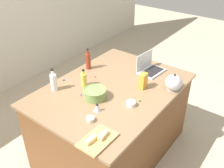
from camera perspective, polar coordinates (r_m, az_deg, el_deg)
ground_plane at (r=3.35m, az=0.00°, el=-13.97°), size 12.00×12.00×0.00m
island_counter at (r=3.04m, az=0.00°, el=-8.02°), size 1.68×1.22×0.90m
laptop at (r=3.10m, az=8.22°, el=3.58°), size 0.33×0.26×0.22m
mixing_bowl_large at (r=2.60m, az=-3.74°, el=-2.08°), size 0.23×0.23×0.10m
bottle_vinegar at (r=2.76m, az=-12.75°, el=0.52°), size 0.07×0.07×0.25m
bottle_oil at (r=2.79m, az=-6.26°, el=1.03°), size 0.06×0.06×0.20m
bottle_soy at (r=3.12m, az=-5.31°, el=5.13°), size 0.06×0.06×0.26m
kettle at (r=2.79m, az=13.46°, el=0.24°), size 0.21×0.18×0.20m
cutting_board at (r=2.14m, az=-3.21°, el=-12.22°), size 0.32×0.21×0.02m
butter_stick_left at (r=2.14m, az=-1.96°, el=-11.28°), size 0.11×0.05×0.04m
butter_stick_right at (r=2.11m, az=-4.63°, el=-12.20°), size 0.11×0.04×0.04m
ramekin_small at (r=2.33m, az=-4.81°, el=-7.75°), size 0.08×0.08×0.04m
ramekin_medium at (r=2.51m, az=4.22°, el=-4.33°), size 0.09×0.09×0.05m
kitchen_timer at (r=2.43m, az=-3.28°, el=-5.27°), size 0.07×0.07×0.08m
candy_bag at (r=2.75m, az=6.90°, el=0.67°), size 0.09×0.06×0.17m
candy_0 at (r=2.67m, az=-6.85°, el=-2.39°), size 0.01×0.01×0.01m
candy_1 at (r=3.00m, az=6.78°, el=1.83°), size 0.02×0.02×0.02m
candy_2 at (r=2.58m, az=6.09°, el=-3.63°), size 0.02×0.02×0.02m
candy_3 at (r=2.97m, az=-3.76°, el=1.60°), size 0.02×0.02×0.02m
candy_4 at (r=2.95m, az=-10.62°, el=0.94°), size 0.02×0.02×0.02m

